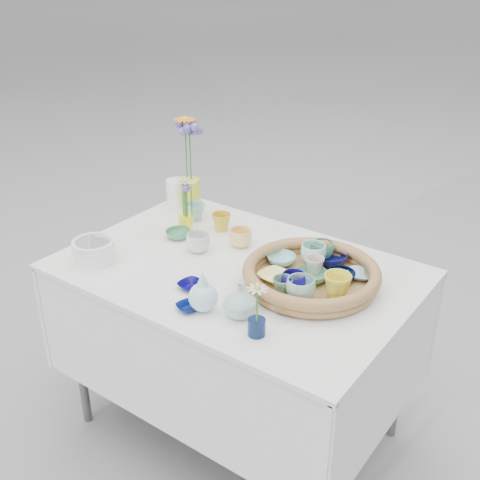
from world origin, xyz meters
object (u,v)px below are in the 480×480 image
Objects in this scene: bud_vase_seafoam at (240,300)px; display_table at (237,426)px; tall_vase_yellow at (191,195)px; wicker_tray at (311,276)px.

display_table is at bearing 128.18° from bud_vase_seafoam.
wicker_tray is at bearing -18.26° from tall_vase_yellow.
tall_vase_yellow reaches higher than wicker_tray.
bud_vase_seafoam reaches higher than wicker_tray.
tall_vase_yellow reaches higher than bud_vase_seafoam.
tall_vase_yellow is (-0.46, 0.29, 0.84)m from display_table.
wicker_tray is 0.78m from tall_vase_yellow.
tall_vase_yellow is at bearing 161.74° from wicker_tray.
display_table is 0.88m from bud_vase_seafoam.
tall_vase_yellow is at bearing 147.41° from display_table.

